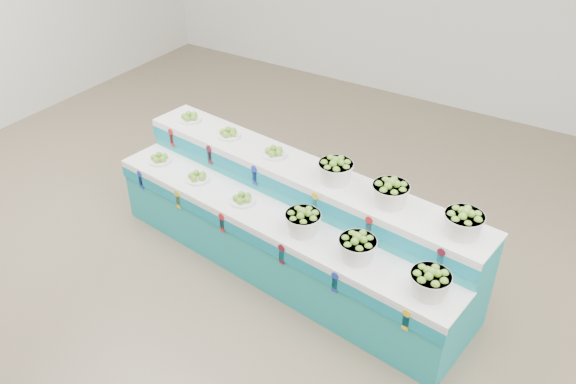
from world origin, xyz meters
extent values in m
plane|color=#74634B|center=(0.00, 0.00, 0.00)|extent=(10.00, 10.00, 0.00)
cylinder|color=white|center=(-1.56, 0.54, 0.77)|extent=(0.27, 0.27, 0.09)
cylinder|color=white|center=(-0.99, 0.47, 0.77)|extent=(0.27, 0.27, 0.09)
cylinder|color=white|center=(-0.38, 0.39, 0.77)|extent=(0.27, 0.27, 0.09)
cylinder|color=white|center=(-1.51, 1.01, 1.07)|extent=(0.27, 0.27, 0.09)
cylinder|color=white|center=(-0.93, 0.94, 1.07)|extent=(0.27, 0.27, 0.09)
cylinder|color=white|center=(-0.32, 0.86, 1.07)|extent=(0.27, 0.27, 0.09)
camera|label=1|loc=(2.48, -3.35, 3.96)|focal=37.26mm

